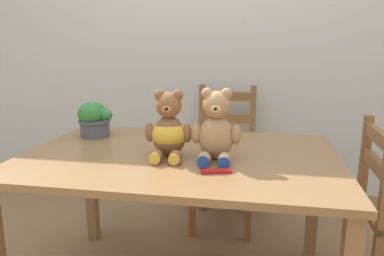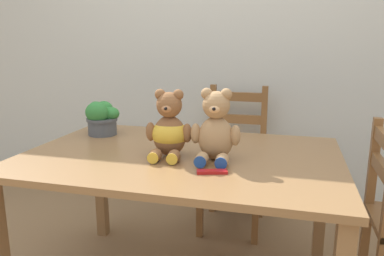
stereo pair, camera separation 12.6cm
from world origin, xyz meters
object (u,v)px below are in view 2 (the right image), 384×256
Objects in this scene: teddy_bear_right at (216,130)px; potted_plant at (102,117)px; teddy_bear_left at (169,130)px; chocolate_bar at (212,172)px; wooden_chair_behind at (234,161)px.

potted_plant is at bearing -25.36° from teddy_bear_right.
teddy_bear_left is 1.61× the size of potted_plant.
chocolate_bar is (0.24, -0.18, -0.12)m from teddy_bear_left.
wooden_chair_behind is at bearing 93.60° from chocolate_bar.
teddy_bear_left is 0.21m from teddy_bear_right.
teddy_bear_left is at bearing -30.31° from potted_plant.
teddy_bear_right is at bearing 173.81° from teddy_bear_left.
wooden_chair_behind is 5.07× the size of potted_plant.
wooden_chair_behind is 0.97m from teddy_bear_right.
teddy_bear_left is 2.52× the size of chocolate_bar.
teddy_bear_left is (-0.17, -0.87, 0.41)m from wooden_chair_behind.
potted_plant is (-0.49, 0.29, -0.02)m from teddy_bear_left.
teddy_bear_left reaches higher than wooden_chair_behind.
teddy_bear_right reaches higher than wooden_chair_behind.
wooden_chair_behind is at bearing 41.63° from potted_plant.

